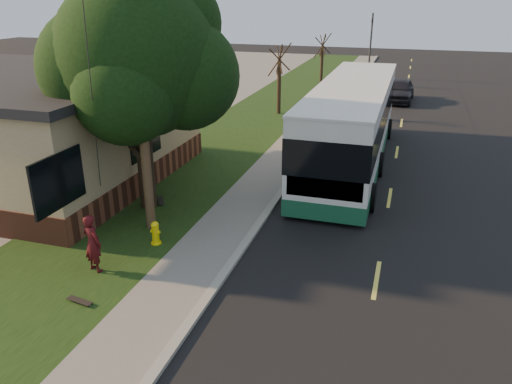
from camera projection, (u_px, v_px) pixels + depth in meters
ground at (237, 258)px, 14.54m from camera, size 120.00×120.00×0.00m
road at (395, 165)px, 22.30m from camera, size 8.00×80.00×0.01m
curb at (307, 156)px, 23.38m from camera, size 0.25×80.00×0.12m
sidewalk at (286, 154)px, 23.66m from camera, size 2.00×80.00×0.08m
grass_verge at (218, 148)px, 24.62m from camera, size 5.00×80.00×0.07m
building_lot at (48, 132)px, 27.37m from camera, size 15.00×80.00×0.04m
fire_hydrant at (155, 233)px, 15.09m from camera, size 0.32×0.32×0.74m
utility_pole at (139, 87)px, 14.60m from camera, size 2.86×3.21×9.07m
leafy_tree at (140, 60)px, 16.10m from camera, size 6.30×6.00×7.80m
bare_tree_near at (279, 80)px, 30.64m from camera, size 1.38×1.21×4.31m
bare_tree_far at (322, 59)px, 41.18m from camera, size 1.38×1.21×4.03m
traffic_signal at (371, 41)px, 43.33m from camera, size 0.18×0.22×5.50m
transit_bus at (352, 122)px, 21.66m from camera, size 3.10×13.41×3.62m
skateboarder at (92, 243)px, 13.47m from camera, size 0.70×0.57×1.67m
skateboard_main at (161, 200)px, 18.21m from camera, size 0.60×0.80×0.08m
skateboard_spare at (80, 301)px, 12.32m from camera, size 0.75×0.30×0.07m
dumpster at (76, 150)px, 21.92m from camera, size 1.82×1.56×1.42m
distant_car at (399, 90)px, 34.86m from camera, size 2.07×4.70×1.58m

